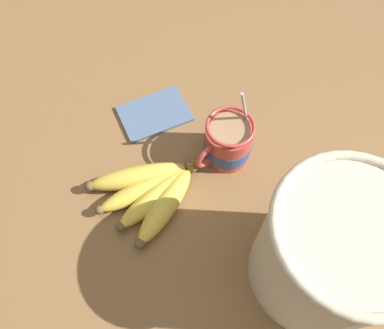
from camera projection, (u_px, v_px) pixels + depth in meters
The scene contains 5 objects.
table at pixel (199, 165), 67.72cm from camera, with size 129.62×129.62×3.16cm.
coffee_mug at pixel (228, 142), 63.53cm from camera, with size 12.90×8.28×15.55cm.
banana_bunch at pixel (150, 192), 61.42cm from camera, with size 18.15×16.65×4.19cm.
woven_basket at pixel (330, 253), 47.69cm from camera, with size 19.20×19.20×20.45cm.
napkin at pixel (153, 114), 70.83cm from camera, with size 14.58×11.90×0.60cm.
Camera 1 is at (21.99, 24.13, 60.93)cm, focal length 35.00 mm.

